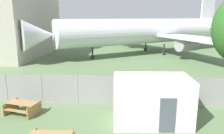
% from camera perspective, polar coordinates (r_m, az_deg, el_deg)
% --- Properties ---
extents(perimeter_fence, '(56.07, 0.07, 2.08)m').
position_cam_1_polar(perimeter_fence, '(15.02, 0.52, -6.16)').
color(perimeter_fence, gray).
rests_on(perimeter_fence, ground).
extents(airplane, '(35.14, 28.59, 11.62)m').
position_cam_1_polar(airplane, '(36.88, 9.87, 9.19)').
color(airplane, silver).
rests_on(airplane, ground).
extents(portable_cabin, '(4.41, 2.79, 2.69)m').
position_cam_1_polar(portable_cabin, '(12.75, 10.26, -8.47)').
color(portable_cabin, silver).
rests_on(portable_cabin, ground).
extents(picnic_bench_open_grass, '(2.21, 1.79, 0.76)m').
position_cam_1_polar(picnic_bench_open_grass, '(14.97, -22.39, -9.53)').
color(picnic_bench_open_grass, '#A37A47').
rests_on(picnic_bench_open_grass, ground).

